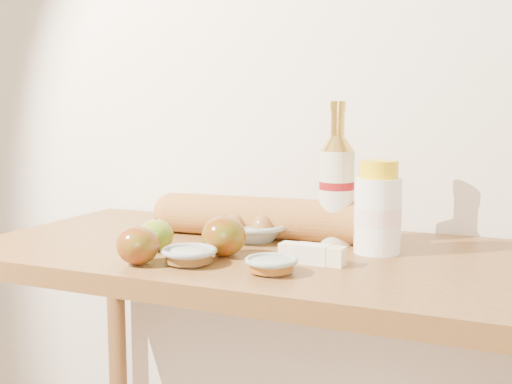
% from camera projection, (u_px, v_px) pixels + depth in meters
% --- Properties ---
extents(back_wall, '(3.50, 0.02, 2.60)m').
position_uv_depth(back_wall, '(315.00, 60.00, 1.56)').
color(back_wall, white).
rests_on(back_wall, ground).
extents(table, '(1.20, 0.60, 0.90)m').
position_uv_depth(table, '(262.00, 306.00, 1.33)').
color(table, olive).
rests_on(table, ground).
extents(bourbon_bottle, '(0.07, 0.07, 0.30)m').
position_uv_depth(bourbon_bottle, '(337.00, 186.00, 1.35)').
color(bourbon_bottle, beige).
rests_on(bourbon_bottle, table).
extents(cream_bottle, '(0.12, 0.12, 0.18)m').
position_uv_depth(cream_bottle, '(378.00, 210.00, 1.26)').
color(cream_bottle, white).
rests_on(cream_bottle, table).
extents(egg_bowl, '(0.18, 0.18, 0.06)m').
position_uv_depth(egg_bowl, '(252.00, 228.00, 1.40)').
color(egg_bowl, '#93A09B').
rests_on(egg_bowl, table).
extents(baguette, '(0.55, 0.13, 0.09)m').
position_uv_depth(baguette, '(267.00, 218.00, 1.41)').
color(baguette, '#C4823C').
rests_on(baguette, table).
extents(apple_yellowgreen, '(0.07, 0.07, 0.06)m').
position_uv_depth(apple_yellowgreen, '(156.00, 235.00, 1.29)').
color(apple_yellowgreen, olive).
rests_on(apple_yellowgreen, table).
extents(apple_redgreen_front, '(0.08, 0.08, 0.07)m').
position_uv_depth(apple_redgreen_front, '(138.00, 245.00, 1.17)').
color(apple_redgreen_front, maroon).
rests_on(apple_redgreen_front, table).
extents(apple_redgreen_right, '(0.10, 0.10, 0.08)m').
position_uv_depth(apple_redgreen_right, '(224.00, 236.00, 1.24)').
color(apple_redgreen_right, maroon).
rests_on(apple_redgreen_right, table).
extents(sugar_bowl, '(0.13, 0.13, 0.03)m').
position_uv_depth(sugar_bowl, '(189.00, 256.00, 1.18)').
color(sugar_bowl, gray).
rests_on(sugar_bowl, table).
extents(syrup_bowl, '(0.12, 0.12, 0.03)m').
position_uv_depth(syrup_bowl, '(271.00, 265.00, 1.12)').
color(syrup_bowl, '#8F9C96').
rests_on(syrup_bowl, table).
extents(butter_stick, '(0.12, 0.04, 0.04)m').
position_uv_depth(butter_stick, '(312.00, 254.00, 1.19)').
color(butter_stick, '#F3E6BC').
rests_on(butter_stick, table).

